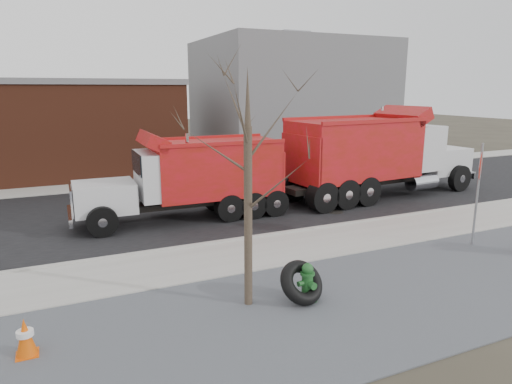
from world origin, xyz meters
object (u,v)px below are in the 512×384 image
fire_hydrant (307,284)px  dump_truck_red_a (377,152)px  truck_tire (302,283)px  stop_sign (479,178)px  dump_truck_red_b (192,175)px

fire_hydrant → dump_truck_red_a: bearing=36.5°
fire_hydrant → truck_tire: bearing=167.6°
truck_tire → stop_sign: 7.05m
truck_tire → stop_sign: (6.75, 1.15, 1.67)m
fire_hydrant → dump_truck_red_b: 7.76m
stop_sign → dump_truck_red_a: (1.50, 6.60, -0.14)m
dump_truck_red_a → stop_sign: bearing=-107.7°
dump_truck_red_a → truck_tire: bearing=-141.7°
fire_hydrant → stop_sign: stop_sign is taller
truck_tire → fire_hydrant: bearing=-5.1°
dump_truck_red_b → fire_hydrant: bearing=94.0°
dump_truck_red_a → dump_truck_red_b: size_ratio=1.29×
truck_tire → stop_sign: size_ratio=0.38×
fire_hydrant → dump_truck_red_a: (8.11, 7.76, 1.58)m
stop_sign → dump_truck_red_a: dump_truck_red_a is taller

